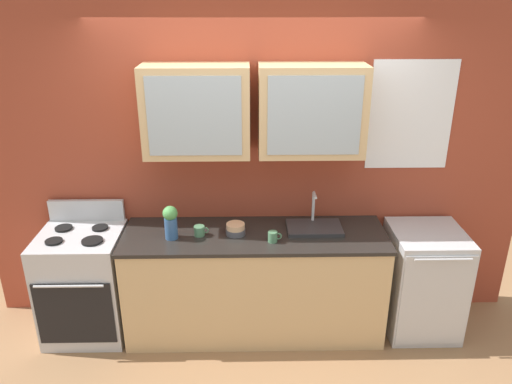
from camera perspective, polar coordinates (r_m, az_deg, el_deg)
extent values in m
plane|color=#936B47|center=(4.44, -0.14, -15.17)|extent=(10.00, 10.00, 0.00)
cube|color=#993D28|center=(4.11, -0.25, 3.18)|extent=(4.51, 0.10, 2.70)
cube|color=tan|center=(3.79, -6.83, 9.14)|extent=(0.80, 0.33, 0.68)
cube|color=#9EADB7|center=(3.62, -7.07, 8.53)|extent=(0.68, 0.01, 0.58)
cube|color=tan|center=(3.80, 6.39, 9.21)|extent=(0.80, 0.33, 0.68)
cube|color=#9EADB7|center=(3.64, 6.71, 8.60)|extent=(0.68, 0.01, 0.58)
cube|color=white|center=(4.14, 17.28, 8.33)|extent=(0.66, 0.01, 0.87)
cube|color=tan|center=(4.18, -0.15, -10.46)|extent=(2.07, 0.62, 0.87)
cube|color=black|center=(3.96, -0.15, -4.99)|extent=(2.09, 0.65, 0.03)
cube|color=silver|center=(4.38, -18.93, -9.93)|extent=(0.65, 0.60, 0.90)
cube|color=black|center=(4.18, -20.00, -12.97)|extent=(0.60, 0.01, 0.54)
cylinder|color=silver|center=(4.02, -20.64, -10.05)|extent=(0.52, 0.02, 0.02)
cube|color=silver|center=(4.37, -18.78, -1.98)|extent=(0.62, 0.04, 0.18)
cylinder|color=black|center=(4.12, -22.10, -5.23)|extent=(0.13, 0.13, 0.02)
cylinder|color=black|center=(4.02, -18.21, -5.32)|extent=(0.16, 0.16, 0.02)
cylinder|color=black|center=(4.31, -21.12, -3.86)|extent=(0.14, 0.14, 0.02)
cylinder|color=black|center=(4.21, -17.39, -3.91)|extent=(0.13, 0.13, 0.02)
cube|color=#2D2D30|center=(4.04, 6.68, -4.08)|extent=(0.44, 0.29, 0.03)
cylinder|color=silver|center=(4.08, 6.56, -1.63)|extent=(0.02, 0.02, 0.25)
cylinder|color=silver|center=(3.98, 6.75, -0.35)|extent=(0.02, 0.12, 0.02)
cylinder|color=#4C4C54|center=(3.94, -2.35, -4.54)|extent=(0.16, 0.16, 0.05)
cylinder|color=#E0AD7F|center=(3.92, -2.36, -4.03)|extent=(0.15, 0.15, 0.05)
cylinder|color=#33598C|center=(3.90, -9.67, -4.09)|extent=(0.10, 0.10, 0.17)
sphere|color=#4C994C|center=(3.85, -9.80, -2.41)|extent=(0.11, 0.11, 0.11)
cylinder|color=#4C7F59|center=(3.82, 1.91, -5.13)|extent=(0.07, 0.07, 0.08)
torus|color=#4C7F59|center=(3.82, 2.57, -5.07)|extent=(0.05, 0.01, 0.05)
cylinder|color=#4C7F59|center=(3.93, -6.50, -4.43)|extent=(0.08, 0.08, 0.08)
torus|color=#4C7F59|center=(3.93, -5.78, -4.38)|extent=(0.05, 0.01, 0.05)
cube|color=silver|center=(4.42, 18.49, -9.57)|extent=(0.57, 0.59, 0.90)
cube|color=silver|center=(4.18, 19.79, -11.72)|extent=(0.54, 0.01, 0.81)
cylinder|color=silver|center=(3.97, 20.65, -7.25)|extent=(0.43, 0.02, 0.02)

